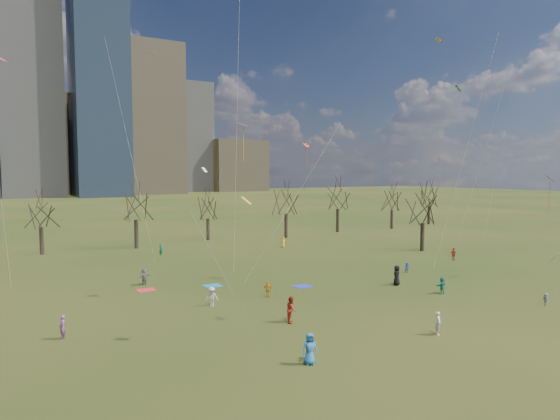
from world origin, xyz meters
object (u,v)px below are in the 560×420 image
blanket_teal (213,286)px  person_0 (310,349)px  person_4 (268,289)px  blanket_navy (303,286)px  person_1 (438,323)px  blanket_crimson (146,290)px  person_2 (292,309)px

blanket_teal → person_0: bearing=-97.8°
person_0 → blanket_teal: bearing=98.4°
person_0 → person_4: person_0 is taller
blanket_navy → person_0: 19.07m
person_1 → person_4: person_1 is taller
blanket_navy → person_0: person_0 is taller
blanket_teal → blanket_crimson: same height
person_4 → person_1: bearing=145.9°
blanket_crimson → person_2: bearing=-67.1°
blanket_teal → blanket_crimson: 6.08m
blanket_crimson → person_2: (6.32, -14.95, 0.94)m
person_0 → person_4: size_ratio=1.26×
blanket_navy → blanket_crimson: bearing=155.7°
blanket_teal → person_1: (7.33, -20.74, 0.77)m
blanket_teal → blanket_navy: bearing=-31.8°
person_4 → person_0: bearing=106.6°
person_2 → person_4: (1.97, 7.03, -0.24)m
blanket_navy → blanket_crimson: same height
blanket_navy → person_1: size_ratio=1.02×
blanket_crimson → blanket_teal: bearing=-13.8°
blanket_teal → person_1: bearing=-70.5°
person_0 → person_4: bearing=86.0°
person_2 → person_4: bearing=21.0°
blanket_navy → person_4: bearing=-157.6°
blanket_teal → blanket_navy: same height
person_2 → blanket_navy: bearing=-0.3°
person_0 → person_1: size_ratio=1.15×
blanket_navy → blanket_teal: bearing=148.2°
blanket_teal → blanket_navy: 8.50m
blanket_navy → person_1: bearing=-89.6°
blanket_crimson → person_2: size_ratio=0.84×
blanket_navy → person_2: bearing=-127.0°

